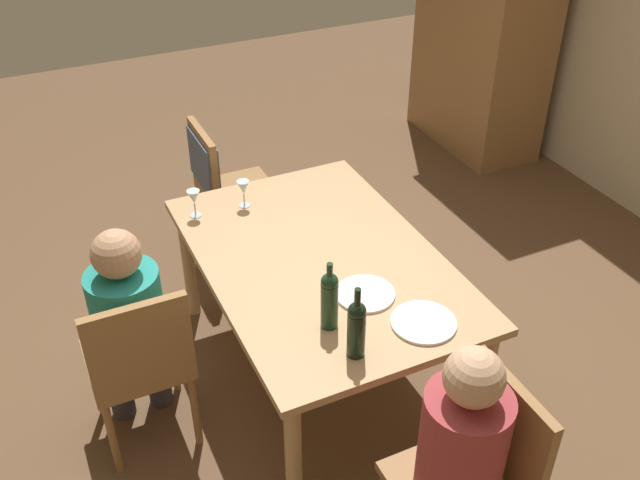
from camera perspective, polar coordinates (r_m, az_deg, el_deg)
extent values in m
plane|color=brown|center=(3.90, 0.00, -10.25)|extent=(10.00, 10.00, 0.00)
cube|color=olive|center=(5.85, 13.00, 17.01)|extent=(1.10, 0.56, 2.10)
cube|color=tan|center=(3.42, 0.00, -1.65)|extent=(1.62, 1.07, 0.04)
cylinder|color=tan|center=(4.09, -10.39, -1.87)|extent=(0.07, 0.07, 0.71)
cylinder|color=tan|center=(3.06, -2.12, -17.14)|extent=(0.07, 0.07, 0.71)
cylinder|color=tan|center=(4.35, 1.42, 1.22)|extent=(0.07, 0.07, 0.71)
cylinder|color=tan|center=(3.40, 12.80, -11.46)|extent=(0.07, 0.07, 0.71)
cylinder|color=olive|center=(3.70, -17.35, -10.66)|extent=(0.04, 0.04, 0.44)
cylinder|color=olive|center=(3.72, -11.60, -9.14)|extent=(0.04, 0.04, 0.44)
cylinder|color=olive|center=(3.43, -16.14, -14.87)|extent=(0.04, 0.04, 0.44)
cylinder|color=olive|center=(3.46, -9.88, -13.17)|extent=(0.04, 0.04, 0.44)
cube|color=olive|center=(3.40, -14.31, -9.11)|extent=(0.44, 0.44, 0.04)
cube|color=olive|center=(3.09, -14.10, -8.28)|extent=(0.04, 0.44, 0.44)
cylinder|color=olive|center=(3.24, 11.14, -17.69)|extent=(0.04, 0.04, 0.44)
cube|color=olive|center=(2.80, 14.69, -14.25)|extent=(0.44, 0.04, 0.44)
cylinder|color=olive|center=(4.83, -4.93, 2.95)|extent=(0.04, 0.04, 0.44)
cylinder|color=olive|center=(4.53, -3.21, 0.65)|extent=(0.04, 0.04, 0.44)
cylinder|color=olive|center=(4.74, -9.22, 1.89)|extent=(0.04, 0.04, 0.44)
cylinder|color=olive|center=(4.43, -7.75, -0.53)|extent=(0.04, 0.04, 0.44)
cube|color=olive|center=(4.50, -6.47, 3.83)|extent=(0.44, 0.44, 0.04)
cube|color=olive|center=(4.33, -9.18, 5.95)|extent=(0.44, 0.04, 0.44)
cube|color=#4C5B75|center=(4.32, -9.20, 6.21)|extent=(0.40, 0.07, 0.31)
cylinder|color=#33333D|center=(3.66, -15.78, -10.62)|extent=(0.12, 0.12, 0.46)
cylinder|color=#33333D|center=(3.67, -12.89, -9.85)|extent=(0.12, 0.12, 0.46)
cylinder|color=teal|center=(3.24, -14.92, -6.03)|extent=(0.31, 0.31, 0.48)
sphere|color=tan|center=(3.04, -15.88, -1.08)|extent=(0.21, 0.21, 0.21)
cylinder|color=#9E383D|center=(2.70, 11.22, -15.79)|extent=(0.32, 0.32, 0.48)
sphere|color=tan|center=(2.45, 12.14, -10.60)|extent=(0.21, 0.21, 0.21)
cylinder|color=black|center=(2.84, 2.89, -7.48)|extent=(0.07, 0.07, 0.21)
sphere|color=black|center=(2.76, 2.96, -5.66)|extent=(0.07, 0.07, 0.07)
cylinder|color=black|center=(2.72, 3.00, -4.72)|extent=(0.03, 0.03, 0.10)
cylinder|color=#19381E|center=(2.96, 0.75, -5.20)|extent=(0.07, 0.07, 0.22)
sphere|color=#19381E|center=(2.88, 0.77, -3.34)|extent=(0.07, 0.07, 0.07)
cylinder|color=#19381E|center=(2.85, 0.78, -2.55)|extent=(0.03, 0.03, 0.08)
cylinder|color=silver|center=(3.77, -9.83, 1.95)|extent=(0.06, 0.06, 0.00)
cylinder|color=silver|center=(3.75, -9.89, 2.42)|extent=(0.01, 0.01, 0.07)
cone|color=silver|center=(3.71, -10.00, 3.37)|extent=(0.07, 0.07, 0.07)
cylinder|color=silver|center=(3.81, -6.01, 2.75)|extent=(0.06, 0.06, 0.00)
cylinder|color=silver|center=(3.79, -6.04, 3.23)|extent=(0.01, 0.01, 0.07)
cone|color=silver|center=(3.76, -6.11, 4.17)|extent=(0.07, 0.07, 0.07)
cylinder|color=white|center=(3.19, 3.59, -4.28)|extent=(0.27, 0.27, 0.01)
cylinder|color=white|center=(3.07, 8.22, -6.50)|extent=(0.28, 0.28, 0.01)
cube|color=brown|center=(4.79, -2.26, 1.18)|extent=(0.30, 0.17, 0.22)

